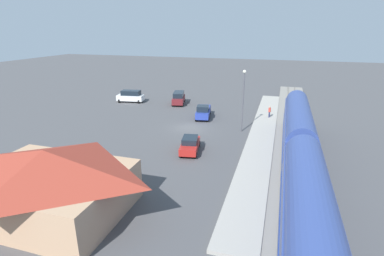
{
  "coord_description": "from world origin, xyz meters",
  "views": [
    {
      "loc": [
        -11.89,
        37.48,
        13.25
      ],
      "look_at": [
        -1.28,
        2.82,
        1.0
      ],
      "focal_mm": 27.73,
      "sensor_mm": 36.0,
      "label": 1
    }
  ],
  "objects_px": {
    "light_pole_near_platform": "(243,94)",
    "suv_white": "(131,96)",
    "station_building": "(48,180)",
    "pickup_blue": "(203,111)",
    "sedan_red": "(190,144)",
    "suv_maroon": "(179,98)",
    "pedestrian_on_platform": "(270,111)"
  },
  "relations": [
    {
      "from": "suv_white",
      "to": "suv_maroon",
      "type": "xyz_separation_m",
      "value": [
        -9.12,
        -1.22,
        0.0
      ]
    },
    {
      "from": "pickup_blue",
      "to": "light_pole_near_platform",
      "type": "bearing_deg",
      "value": 144.52
    },
    {
      "from": "station_building",
      "to": "pickup_blue",
      "type": "xyz_separation_m",
      "value": [
        -4.61,
        -27.32,
        -1.57
      ]
    },
    {
      "from": "light_pole_near_platform",
      "to": "suv_maroon",
      "type": "bearing_deg",
      "value": -42.07
    },
    {
      "from": "sedan_red",
      "to": "light_pole_near_platform",
      "type": "xyz_separation_m",
      "value": [
        -4.56,
        -8.67,
        4.26
      ]
    },
    {
      "from": "pedestrian_on_platform",
      "to": "light_pole_near_platform",
      "type": "height_order",
      "value": "light_pole_near_platform"
    },
    {
      "from": "station_building",
      "to": "suv_white",
      "type": "xyz_separation_m",
      "value": [
        11.1,
        -33.3,
        -1.45
      ]
    },
    {
      "from": "station_building",
      "to": "sedan_red",
      "type": "distance_m",
      "value": 15.55
    },
    {
      "from": "light_pole_near_platform",
      "to": "sedan_red",
      "type": "bearing_deg",
      "value": 62.25
    },
    {
      "from": "sedan_red",
      "to": "pedestrian_on_platform",
      "type": "bearing_deg",
      "value": -116.58
    },
    {
      "from": "station_building",
      "to": "pedestrian_on_platform",
      "type": "height_order",
      "value": "station_building"
    },
    {
      "from": "station_building",
      "to": "light_pole_near_platform",
      "type": "height_order",
      "value": "light_pole_near_platform"
    },
    {
      "from": "suv_white",
      "to": "pickup_blue",
      "type": "relative_size",
      "value": 0.91
    },
    {
      "from": "station_building",
      "to": "pedestrian_on_platform",
      "type": "bearing_deg",
      "value": -116.04
    },
    {
      "from": "station_building",
      "to": "suv_white",
      "type": "bearing_deg",
      "value": -71.57
    },
    {
      "from": "pedestrian_on_platform",
      "to": "suv_maroon",
      "type": "relative_size",
      "value": 0.33
    },
    {
      "from": "station_building",
      "to": "suv_maroon",
      "type": "xyz_separation_m",
      "value": [
        1.98,
        -34.53,
        -1.45
      ]
    },
    {
      "from": "pickup_blue",
      "to": "sedan_red",
      "type": "distance_m",
      "value": 13.52
    },
    {
      "from": "sedan_red",
      "to": "light_pole_near_platform",
      "type": "height_order",
      "value": "light_pole_near_platform"
    },
    {
      "from": "sedan_red",
      "to": "suv_white",
      "type": "bearing_deg",
      "value": -47.48
    },
    {
      "from": "station_building",
      "to": "sedan_red",
      "type": "height_order",
      "value": "station_building"
    },
    {
      "from": "station_building",
      "to": "pickup_blue",
      "type": "height_order",
      "value": "station_building"
    },
    {
      "from": "suv_maroon",
      "to": "light_pole_near_platform",
      "type": "relative_size",
      "value": 0.63
    },
    {
      "from": "pickup_blue",
      "to": "suv_maroon",
      "type": "bearing_deg",
      "value": -47.53
    },
    {
      "from": "pickup_blue",
      "to": "suv_white",
      "type": "bearing_deg",
      "value": -20.84
    },
    {
      "from": "suv_white",
      "to": "pickup_blue",
      "type": "xyz_separation_m",
      "value": [
        -15.71,
        5.98,
        -0.12
      ]
    },
    {
      "from": "light_pole_near_platform",
      "to": "station_building",
      "type": "bearing_deg",
      "value": 63.67
    },
    {
      "from": "suv_maroon",
      "to": "light_pole_near_platform",
      "type": "xyz_separation_m",
      "value": [
        -13.18,
        11.9,
        3.99
      ]
    },
    {
      "from": "light_pole_near_platform",
      "to": "suv_white",
      "type": "bearing_deg",
      "value": -25.58
    },
    {
      "from": "suv_white",
      "to": "pickup_blue",
      "type": "distance_m",
      "value": 16.81
    },
    {
      "from": "pedestrian_on_platform",
      "to": "light_pole_near_platform",
      "type": "distance_m",
      "value": 8.57
    },
    {
      "from": "suv_white",
      "to": "suv_maroon",
      "type": "distance_m",
      "value": 9.2
    }
  ]
}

